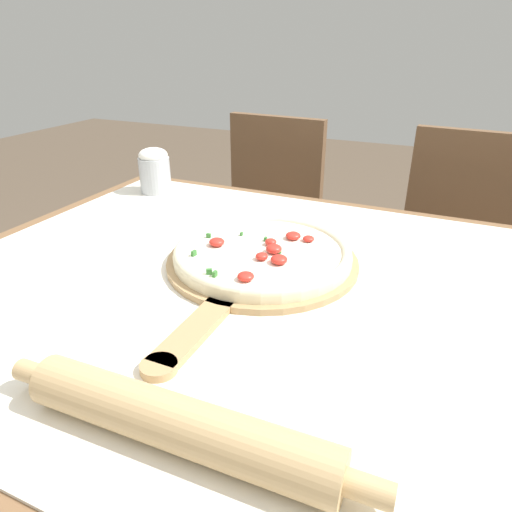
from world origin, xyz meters
name	(u,v)px	position (x,y,z in m)	size (l,w,h in m)	color
dining_table	(246,337)	(0.00, 0.00, 0.66)	(1.19, 1.01, 0.78)	brown
towel_cloth	(245,283)	(0.00, 0.00, 0.78)	(1.11, 0.93, 0.00)	white
pizza_peel	(258,265)	(0.00, 0.06, 0.79)	(0.36, 0.54, 0.01)	tan
pizza	(263,252)	(0.00, 0.08, 0.81)	(0.33, 0.33, 0.03)	beige
rolling_pin	(178,423)	(0.09, -0.35, 0.81)	(0.44, 0.07, 0.06)	tan
chair_left	(265,220)	(-0.34, 0.88, 0.53)	(0.42, 0.42, 0.91)	brown
chair_right	(454,251)	(0.35, 0.88, 0.53)	(0.43, 0.43, 0.91)	brown
flour_cup	(154,170)	(-0.45, 0.36, 0.84)	(0.08, 0.08, 0.12)	#B2B7BC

